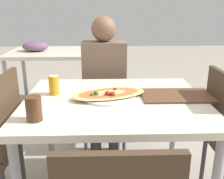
{
  "coord_description": "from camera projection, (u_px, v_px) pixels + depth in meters",
  "views": [
    {
      "loc": [
        -0.07,
        -1.52,
        1.29
      ],
      "look_at": [
        -0.02,
        0.01,
        0.79
      ],
      "focal_mm": 42.0,
      "sensor_mm": 36.0,
      "label": 1
    }
  ],
  "objects": [
    {
      "name": "background_table",
      "position": [
        51.0,
        55.0,
        3.31
      ],
      "size": [
        1.1,
        0.8,
        0.85
      ],
      "color": "beige",
      "rests_on": "ground_plane"
    },
    {
      "name": "serving_tray",
      "position": [
        177.0,
        95.0,
        1.67
      ],
      "size": [
        0.45,
        0.27,
        0.01
      ],
      "color": "brown",
      "rests_on": "dining_table"
    },
    {
      "name": "person_seated",
      "position": [
        104.0,
        75.0,
        2.27
      ],
      "size": [
        0.37,
        0.24,
        1.2
      ],
      "rotation": [
        0.0,
        0.0,
        3.14
      ],
      "color": "#2D2D38",
      "rests_on": "ground_plane"
    },
    {
      "name": "dining_table",
      "position": [
        115.0,
        110.0,
        1.64
      ],
      "size": [
        1.12,
        0.92,
        0.73
      ],
      "color": "beige",
      "rests_on": "ground_plane"
    },
    {
      "name": "chair_far_seated",
      "position": [
        104.0,
        92.0,
        2.44
      ],
      "size": [
        0.4,
        0.4,
        0.91
      ],
      "rotation": [
        0.0,
        0.0,
        3.14
      ],
      "color": "#3F2D1E",
      "rests_on": "ground_plane"
    },
    {
      "name": "pizza_main",
      "position": [
        109.0,
        95.0,
        1.64
      ],
      "size": [
        0.52,
        0.36,
        0.06
      ],
      "color": "white",
      "rests_on": "dining_table"
    },
    {
      "name": "drink_glass",
      "position": [
        34.0,
        108.0,
        1.3
      ],
      "size": [
        0.08,
        0.08,
        0.13
      ],
      "color": "#4C2D19",
      "rests_on": "dining_table"
    },
    {
      "name": "soda_can",
      "position": [
        54.0,
        85.0,
        1.69
      ],
      "size": [
        0.07,
        0.07,
        0.12
      ],
      "color": "orange",
      "rests_on": "dining_table"
    }
  ]
}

